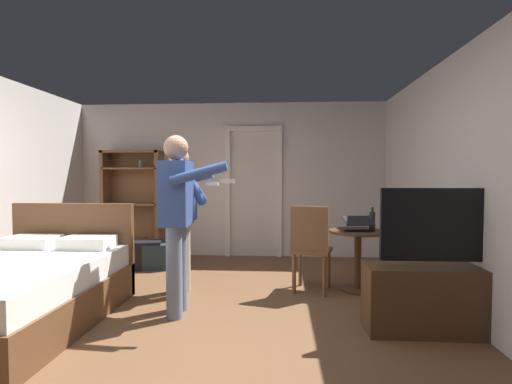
{
  "coord_description": "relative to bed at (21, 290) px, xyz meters",
  "views": [
    {
      "loc": [
        0.85,
        -3.2,
        1.33
      ],
      "look_at": [
        0.59,
        0.58,
        1.17
      ],
      "focal_mm": 27.08,
      "sensor_mm": 36.0,
      "label": 1
    }
  ],
  "objects": [
    {
      "name": "ground_plane",
      "position": [
        1.48,
        -0.06,
        -0.3
      ],
      "size": [
        6.85,
        6.85,
        0.0
      ],
      "primitive_type": "plane",
      "color": "brown"
    },
    {
      "name": "wall_right",
      "position": [
        4.04,
        -0.06,
        0.95
      ],
      "size": [
        0.12,
        6.47,
        2.51
      ],
      "primitive_type": "cube",
      "color": "silver",
      "rests_on": "ground_plane"
    },
    {
      "name": "wooden_chair",
      "position": [
        2.65,
        1.1,
        0.24
      ],
      "size": [
        0.51,
        0.51,
        0.99
      ],
      "color": "brown",
      "rests_on": "ground_plane"
    },
    {
      "name": "suitcase_dark",
      "position": [
        0.33,
        2.09,
        -0.11
      ],
      "size": [
        0.62,
        0.47,
        0.39
      ],
      "primitive_type": "cube",
      "rotation": [
        0.0,
        0.0,
        0.23
      ],
      "color": "black",
      "rests_on": "ground_plane"
    },
    {
      "name": "bed",
      "position": [
        0.0,
        0.0,
        0.0
      ],
      "size": [
        1.36,
        2.0,
        1.02
      ],
      "color": "brown",
      "rests_on": "ground_plane"
    },
    {
      "name": "bottle_on_table",
      "position": [
        3.34,
        1.14,
        0.51
      ],
      "size": [
        0.06,
        0.06,
        0.28
      ],
      "color": "#232820",
      "rests_on": "side_table"
    },
    {
      "name": "side_table",
      "position": [
        3.2,
        1.22,
        0.17
      ],
      "size": [
        0.66,
        0.66,
        0.7
      ],
      "color": "#4C331E",
      "rests_on": "ground_plane"
    },
    {
      "name": "bookshelf",
      "position": [
        -0.1,
        2.89,
        0.64
      ],
      "size": [
        0.95,
        0.32,
        1.73
      ],
      "color": "brown",
      "rests_on": "ground_plane"
    },
    {
      "name": "tv_flatscreen",
      "position": [
        3.68,
        0.05,
        0.05
      ],
      "size": [
        1.27,
        0.4,
        1.23
      ],
      "color": "#4C331E",
      "rests_on": "ground_plane"
    },
    {
      "name": "person_blue_shirt",
      "position": [
        1.34,
        0.34,
        0.68
      ],
      "size": [
        0.72,
        0.56,
        1.71
      ],
      "color": "slate",
      "rests_on": "ground_plane"
    },
    {
      "name": "suitcase_small",
      "position": [
        0.48,
        2.08,
        -0.13
      ],
      "size": [
        0.54,
        0.37,
        0.35
      ],
      "primitive_type": "cube",
      "rotation": [
        0.0,
        0.0,
        0.15
      ],
      "color": "#1E2D38",
      "rests_on": "ground_plane"
    },
    {
      "name": "wall_back",
      "position": [
        1.48,
        3.11,
        0.95
      ],
      "size": [
        5.25,
        0.12,
        2.51
      ],
      "primitive_type": "cube",
      "color": "silver",
      "rests_on": "ground_plane"
    },
    {
      "name": "laptop",
      "position": [
        3.18,
        1.18,
        0.45
      ],
      "size": [
        0.35,
        0.36,
        0.17
      ],
      "color": "black",
      "rests_on": "side_table"
    },
    {
      "name": "person_striped_shirt",
      "position": [
        1.2,
        0.95,
        0.64
      ],
      "size": [
        0.65,
        0.64,
        1.64
      ],
      "color": "tan",
      "rests_on": "ground_plane"
    },
    {
      "name": "doorway_frame",
      "position": [
        1.86,
        3.03,
        0.92
      ],
      "size": [
        0.93,
        0.08,
        2.13
      ],
      "color": "white",
      "rests_on": "ground_plane"
    }
  ]
}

